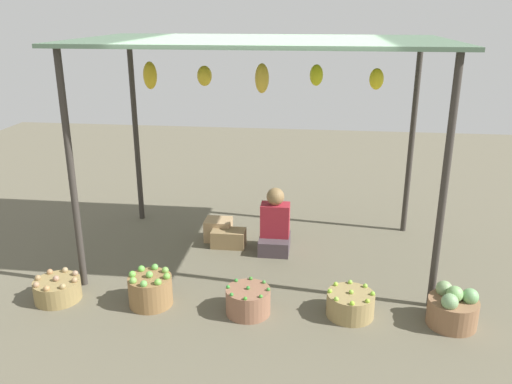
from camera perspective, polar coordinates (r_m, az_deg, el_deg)
name	(u,v)px	position (r m, az deg, el deg)	size (l,w,h in m)	color
ground_plane	(261,254)	(6.33, 0.54, -6.70)	(14.00, 14.00, 0.00)	#635D4B
market_stall_structure	(261,57)	(5.72, 0.54, 14.32)	(3.85, 2.19, 2.46)	#38332D
vendor_person	(275,227)	(6.32, 2.05, -3.78)	(0.36, 0.44, 0.78)	#45393F
basket_potatoes	(58,289)	(5.72, -20.60, -9.79)	(0.46, 0.46, 0.26)	olive
basket_green_apples	(150,290)	(5.36, -11.30, -10.29)	(0.43, 0.43, 0.36)	olive
basket_green_chilies	(248,301)	(5.14, -0.85, -11.64)	(0.43, 0.43, 0.29)	#8B5F47
basket_limes	(350,304)	(5.18, 10.13, -11.80)	(0.45, 0.45, 0.27)	#96804F
basket_cabbages	(453,309)	(5.27, 20.44, -11.69)	(0.45, 0.45, 0.39)	#856041
wooden_crate_near_vendor	(218,230)	(6.68, -4.08, -4.05)	(0.33, 0.28, 0.27)	tan
wooden_crate_stacked_rear	(229,238)	(6.50, -2.97, -4.99)	(0.41, 0.25, 0.21)	olive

